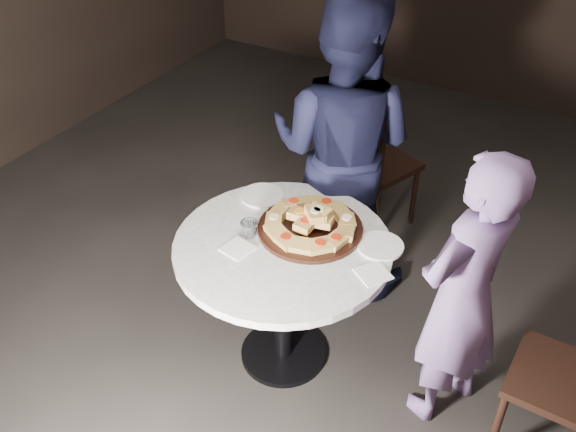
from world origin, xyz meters
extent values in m
plane|color=black|center=(0.00, 0.00, 0.00)|extent=(7.00, 7.00, 0.00)
cylinder|color=black|center=(-0.11, -0.14, 0.02)|extent=(0.53, 0.53, 0.03)
cylinder|color=black|center=(-0.11, -0.14, 0.39)|extent=(0.11, 0.11, 0.72)
cylinder|color=silver|center=(-0.11, -0.14, 0.76)|extent=(1.19, 1.19, 0.04)
cylinder|color=black|center=(-0.05, 0.02, 0.80)|extent=(0.63, 0.63, 0.02)
cube|color=#B28A45|center=(0.12, -0.04, 0.83)|extent=(0.10, 0.12, 0.05)
cylinder|color=red|center=(0.12, -0.04, 0.85)|extent=(0.06, 0.06, 0.01)
cube|color=#B28A45|center=(0.13, 0.04, 0.83)|extent=(0.12, 0.13, 0.05)
cube|color=#B28A45|center=(0.09, 0.12, 0.83)|extent=(0.13, 0.14, 0.05)
cylinder|color=beige|center=(0.09, 0.12, 0.85)|extent=(0.07, 0.07, 0.01)
cube|color=#B28A45|center=(0.03, 0.18, 0.83)|extent=(0.14, 0.13, 0.05)
cube|color=#B28A45|center=(-0.05, 0.19, 0.83)|extent=(0.11, 0.09, 0.05)
cylinder|color=red|center=(-0.05, 0.19, 0.85)|extent=(0.05, 0.05, 0.01)
cube|color=#B28A45|center=(-0.13, 0.17, 0.83)|extent=(0.14, 0.13, 0.05)
cube|color=#B28A45|center=(-0.20, 0.11, 0.83)|extent=(0.13, 0.14, 0.05)
cylinder|color=red|center=(-0.20, 0.11, 0.85)|extent=(0.07, 0.07, 0.01)
cube|color=#B28A45|center=(-0.22, 0.03, 0.83)|extent=(0.09, 0.11, 0.05)
cube|color=#B28A45|center=(-0.21, -0.05, 0.83)|extent=(0.12, 0.13, 0.05)
cylinder|color=beige|center=(-0.21, -0.05, 0.85)|extent=(0.07, 0.07, 0.01)
cube|color=#B28A45|center=(-0.16, -0.12, 0.83)|extent=(0.14, 0.13, 0.05)
cube|color=#B28A45|center=(-0.09, -0.16, 0.83)|extent=(0.13, 0.12, 0.05)
cylinder|color=red|center=(-0.09, -0.16, 0.85)|extent=(0.07, 0.07, 0.01)
cube|color=#B28A45|center=(0.00, -0.15, 0.83)|extent=(0.13, 0.11, 0.05)
cube|color=#B28A45|center=(0.07, -0.11, 0.83)|extent=(0.14, 0.14, 0.05)
cylinder|color=red|center=(0.07, -0.11, 0.85)|extent=(0.07, 0.07, 0.01)
cube|color=#B28A45|center=(0.01, 0.02, 0.86)|extent=(0.12, 0.10, 0.04)
cylinder|color=#2D6B1E|center=(0.01, 0.02, 0.88)|extent=(0.06, 0.06, 0.01)
cube|color=#B28A45|center=(-0.05, 0.07, 0.86)|extent=(0.13, 0.12, 0.04)
cylinder|color=beige|center=(-0.05, 0.07, 0.88)|extent=(0.07, 0.07, 0.01)
cube|color=#B28A45|center=(-0.11, 0.01, 0.86)|extent=(0.12, 0.09, 0.05)
cylinder|color=orange|center=(-0.11, 0.01, 0.88)|extent=(0.05, 0.05, 0.01)
cube|color=#B28A45|center=(-0.04, -0.04, 0.86)|extent=(0.08, 0.11, 0.04)
cylinder|color=red|center=(-0.04, -0.04, 0.88)|extent=(0.05, 0.05, 0.01)
cube|color=#B28A45|center=(-0.01, 0.03, 0.90)|extent=(0.11, 0.09, 0.05)
cylinder|color=beige|center=(-0.01, 0.03, 0.92)|extent=(0.05, 0.05, 0.01)
cube|color=#B28A45|center=(-0.02, 0.01, 0.90)|extent=(0.14, 0.13, 0.05)
cylinder|color=beige|center=(-0.02, 0.01, 0.92)|extent=(0.07, 0.07, 0.01)
cylinder|color=white|center=(-0.40, 0.14, 0.79)|extent=(0.30, 0.30, 0.01)
cylinder|color=white|center=(0.30, 0.07, 0.79)|extent=(0.28, 0.28, 0.01)
imported|color=silver|center=(-0.28, -0.17, 0.83)|extent=(0.11, 0.11, 0.08)
cube|color=white|center=(-0.28, -0.28, 0.79)|extent=(0.15, 0.15, 0.01)
cube|color=white|center=(0.35, -0.12, 0.79)|extent=(0.19, 0.19, 0.01)
cube|color=black|center=(-0.19, 1.23, 0.46)|extent=(0.55, 0.55, 0.04)
cube|color=black|center=(-0.26, 1.03, 0.69)|extent=(0.41, 0.19, 0.46)
cylinder|color=black|center=(0.05, 1.34, 0.23)|extent=(0.05, 0.05, 0.46)
cylinder|color=black|center=(-0.30, 1.47, 0.23)|extent=(0.05, 0.05, 0.46)
cylinder|color=black|center=(-0.08, 0.99, 0.23)|extent=(0.05, 0.05, 0.46)
cylinder|color=black|center=(-0.43, 1.12, 0.23)|extent=(0.05, 0.05, 0.46)
cube|color=black|center=(1.22, 0.00, 0.45)|extent=(0.44, 0.44, 0.04)
cylinder|color=black|center=(1.04, 0.19, 0.23)|extent=(0.04, 0.04, 0.45)
cylinder|color=black|center=(1.03, -0.17, 0.23)|extent=(0.04, 0.04, 0.45)
imported|color=black|center=(-0.19, 0.64, 0.88)|extent=(0.92, 0.75, 1.77)
imported|color=slate|center=(0.73, 0.00, 0.73)|extent=(0.54, 0.63, 1.47)
camera|label=1|loc=(1.09, -2.16, 2.71)|focal=40.00mm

